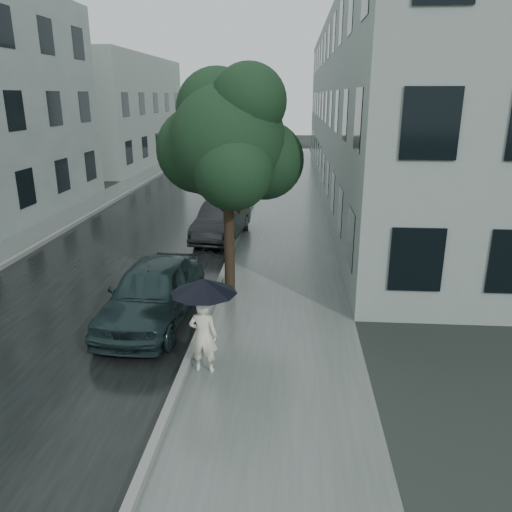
# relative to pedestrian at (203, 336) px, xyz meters

# --- Properties ---
(ground) EXTENTS (120.00, 120.00, 0.00)m
(ground) POSITION_rel_pedestrian_xyz_m (1.20, 1.00, -0.76)
(ground) COLOR black
(ground) RESTS_ON ground
(sidewalk) EXTENTS (3.50, 60.00, 0.01)m
(sidewalk) POSITION_rel_pedestrian_xyz_m (1.45, 13.00, -0.75)
(sidewalk) COLOR slate
(sidewalk) RESTS_ON ground
(kerb_near) EXTENTS (0.15, 60.00, 0.15)m
(kerb_near) POSITION_rel_pedestrian_xyz_m (-0.38, 13.00, -0.68)
(kerb_near) COLOR slate
(kerb_near) RESTS_ON ground
(asphalt_road) EXTENTS (6.85, 60.00, 0.00)m
(asphalt_road) POSITION_rel_pedestrian_xyz_m (-3.88, 13.00, -0.76)
(asphalt_road) COLOR black
(asphalt_road) RESTS_ON ground
(kerb_far) EXTENTS (0.15, 60.00, 0.15)m
(kerb_far) POSITION_rel_pedestrian_xyz_m (-7.37, 13.00, -0.68)
(kerb_far) COLOR slate
(kerb_far) RESTS_ON ground
(sidewalk_far) EXTENTS (1.70, 60.00, 0.01)m
(sidewalk_far) POSITION_rel_pedestrian_xyz_m (-8.30, 13.00, -0.75)
(sidewalk_far) COLOR #4C5451
(sidewalk_far) RESTS_ON ground
(building_near) EXTENTS (7.02, 36.00, 9.00)m
(building_near) POSITION_rel_pedestrian_xyz_m (6.67, 20.50, 3.74)
(building_near) COLOR gray
(building_near) RESTS_ON ground
(building_far_b) EXTENTS (7.02, 18.00, 8.00)m
(building_far_b) POSITION_rel_pedestrian_xyz_m (-12.57, 31.00, 3.24)
(building_far_b) COLOR gray
(building_far_b) RESTS_ON ground
(pedestrian) EXTENTS (0.57, 0.39, 1.50)m
(pedestrian) POSITION_rel_pedestrian_xyz_m (0.00, 0.00, 0.00)
(pedestrian) COLOR silver
(pedestrian) RESTS_ON sidewalk
(umbrella) EXTENTS (1.63, 1.63, 1.03)m
(umbrella) POSITION_rel_pedestrian_xyz_m (0.04, 0.03, 1.02)
(umbrella) COLOR black
(umbrella) RESTS_ON ground
(street_tree) EXTENTS (3.90, 3.55, 5.96)m
(street_tree) POSITION_rel_pedestrian_xyz_m (-0.03, 4.39, 3.29)
(street_tree) COLOR #332619
(street_tree) RESTS_ON ground
(lamp_post) EXTENTS (0.84, 0.38, 5.62)m
(lamp_post) POSITION_rel_pedestrian_xyz_m (-0.38, 10.63, 2.44)
(lamp_post) COLOR black
(lamp_post) RESTS_ON ground
(car_near) EXTENTS (1.98, 4.42, 1.47)m
(car_near) POSITION_rel_pedestrian_xyz_m (-1.59, 2.19, -0.02)
(car_near) COLOR #1B2D2F
(car_near) RESTS_ON ground
(car_far) EXTENTS (1.87, 4.20, 1.34)m
(car_far) POSITION_rel_pedestrian_xyz_m (-1.00, 9.52, -0.08)
(car_far) COLOR #222327
(car_far) RESTS_ON ground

